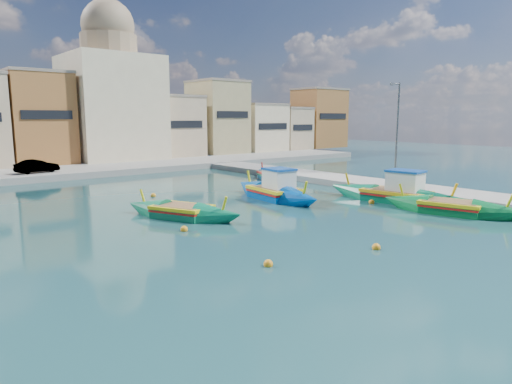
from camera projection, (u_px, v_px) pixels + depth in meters
name	position (u px, v px, depth m)	size (l,w,h in m)	color
ground	(275.00, 254.00, 18.60)	(160.00, 160.00, 0.00)	#123337
east_quay	(478.00, 199.00, 29.93)	(4.00, 70.00, 0.50)	gray
north_quay	(47.00, 174.00, 42.83)	(80.00, 8.00, 0.60)	gray
north_townhouses	(87.00, 122.00, 51.87)	(83.20, 7.87, 10.19)	tan
church_block	(111.00, 93.00, 53.90)	(10.00, 10.00, 19.10)	beige
quay_street_lamp	(397.00, 134.00, 33.47)	(1.18, 0.16, 8.00)	#595B60
luzzu_turquoise_cabin	(397.00, 196.00, 30.06)	(3.58, 10.55, 3.32)	#0A704A
luzzu_blue_cabin	(275.00, 193.00, 31.22)	(3.34, 9.47, 3.28)	#004BA8
luzzu_cyan_mid	(271.00, 177.00, 40.96)	(4.63, 7.77, 2.27)	#0065A3
luzzu_green	(182.00, 213.00, 25.34)	(4.92, 7.86, 2.43)	#0B734D
luzzu_cyan_south	(451.00, 209.00, 26.43)	(3.94, 8.55, 2.58)	#0A7234
mooring_buoys	(223.00, 223.00, 23.64)	(21.13, 18.25, 0.36)	orange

